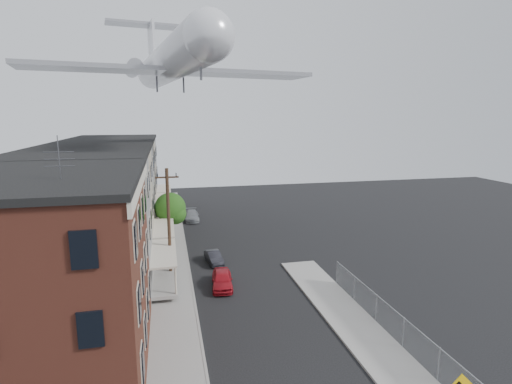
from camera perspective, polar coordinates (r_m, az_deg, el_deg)
The scene contains 17 objects.
sidewalk_left at distance 39.33m, azimuth -12.02°, elevation -8.57°, with size 3.00×62.00×0.12m, color gray.
sidewalk_right at distance 25.62m, azimuth 15.90°, elevation -19.82°, with size 3.00×26.00×0.12m, color gray.
curb_left at distance 39.36m, azimuth -9.89°, elevation -8.46°, with size 0.15×62.00×0.14m, color gray.
curb_right at distance 25.02m, azimuth 12.78°, elevation -20.44°, with size 0.15×26.00×0.14m, color gray.
corner_building at distance 22.53m, azimuth -28.86°, elevation -10.78°, with size 10.31×12.30×12.15m.
row_house_a at distance 31.33m, azimuth -24.10°, elevation -4.60°, with size 11.98×7.00×10.30m.
row_house_b at distance 38.02m, azimuth -22.09°, elevation -1.87°, with size 11.98×7.00×10.30m.
row_house_c at distance 44.81m, azimuth -20.70°, elevation 0.05°, with size 11.98×7.00×10.30m.
row_house_d at distance 51.66m, azimuth -19.67°, elevation 1.45°, with size 11.98×7.00×10.30m.
row_house_e at distance 58.54m, azimuth -18.89°, elevation 2.53°, with size 11.98×7.00×10.30m.
chainlink_fence at distance 25.12m, azimuth 20.32°, elevation -18.30°, with size 0.06×18.06×1.90m.
utility_pole at distance 32.24m, azimuth -12.35°, elevation -4.31°, with size 1.80×0.26×9.00m.
street_tree at distance 42.17m, azimuth -11.98°, elevation -2.46°, with size 3.22×3.20×5.20m.
car_near at distance 31.33m, azimuth -4.87°, elevation -12.34°, with size 1.53×3.81×1.30m, color #AB1620.
car_mid at distance 36.30m, azimuth -6.05°, elevation -9.26°, with size 1.12×3.22×1.06m, color black.
car_far at distance 51.02m, azimuth -9.16°, elevation -3.34°, with size 1.71×4.21×1.22m, color gray.
airplane at distance 43.10m, azimuth -12.15°, elevation 17.76°, with size 27.70×31.64×9.09m.
Camera 1 is at (-5.61, -13.17, 12.92)m, focal length 28.00 mm.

